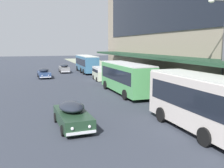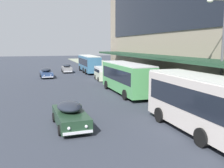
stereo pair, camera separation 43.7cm
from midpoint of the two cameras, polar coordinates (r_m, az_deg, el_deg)
name	(u,v)px [view 2 (the right image)]	position (r m, az deg, el deg)	size (l,w,h in m)	color
transit_bus_kerbside_front	(127,76)	(26.59, 3.81, 1.79)	(2.92, 9.75, 3.26)	#4F9C58
transit_bus_kerbside_rear	(89,63)	(47.86, -5.03, 4.86)	(2.75, 10.65, 3.19)	teal
transit_bus_kerbside_far	(213,105)	(14.74, 22.80, -4.37)	(2.91, 10.66, 3.40)	beige
sedan_lead_near	(46,73)	(41.25, -14.50, 2.49)	(2.03, 4.87, 1.55)	navy
sedan_far_back	(70,115)	(16.13, -8.77, -6.93)	(2.08, 4.74, 1.58)	#1F3926
sedan_second_mid	(67,68)	(48.35, -10.05, 3.59)	(1.83, 4.88, 1.65)	gray
vw_van	(102,73)	(37.08, -1.89, 2.60)	(2.05, 4.62, 1.96)	beige
street_lamp	(221,52)	(18.00, 24.21, 6.63)	(1.50, 0.28, 7.90)	#4C4C51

